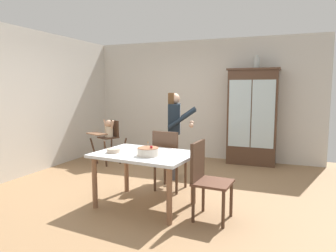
{
  "coord_description": "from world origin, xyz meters",
  "views": [
    {
      "loc": [
        1.89,
        -4.28,
        1.61
      ],
      "look_at": [
        -0.07,
        0.7,
        0.95
      ],
      "focal_mm": 32.85,
      "sensor_mm": 36.0,
      "label": 1
    }
  ],
  "objects_px": {
    "dining_table": "(145,160)",
    "dining_chair_far_side": "(168,156)",
    "china_cabinet": "(252,117)",
    "birthday_cake": "(148,152)",
    "high_chair_with_toddler": "(108,134)",
    "dining_chair_right_end": "(205,174)",
    "adult_person": "(175,125)",
    "serving_bowl": "(113,151)",
    "ceramic_vase": "(257,62)"
  },
  "relations": [
    {
      "from": "dining_chair_right_end",
      "to": "dining_table",
      "type": "bearing_deg",
      "value": 88.28
    },
    {
      "from": "adult_person",
      "to": "dining_chair_right_end",
      "type": "xyz_separation_m",
      "value": [
        0.93,
        -1.45,
        -0.41
      ]
    },
    {
      "from": "birthday_cake",
      "to": "dining_chair_right_end",
      "type": "distance_m",
      "value": 0.79
    },
    {
      "from": "dining_chair_far_side",
      "to": "serving_bowl",
      "type": "bearing_deg",
      "value": 62.66
    },
    {
      "from": "ceramic_vase",
      "to": "serving_bowl",
      "type": "relative_size",
      "value": 1.5
    },
    {
      "from": "high_chair_with_toddler",
      "to": "birthday_cake",
      "type": "height_order",
      "value": "high_chair_with_toddler"
    },
    {
      "from": "china_cabinet",
      "to": "dining_chair_far_side",
      "type": "bearing_deg",
      "value": -113.65
    },
    {
      "from": "dining_table",
      "to": "birthday_cake",
      "type": "relative_size",
      "value": 4.96
    },
    {
      "from": "china_cabinet",
      "to": "dining_chair_right_end",
      "type": "distance_m",
      "value": 3.1
    },
    {
      "from": "adult_person",
      "to": "dining_chair_far_side",
      "type": "relative_size",
      "value": 1.59
    },
    {
      "from": "dining_table",
      "to": "birthday_cake",
      "type": "distance_m",
      "value": 0.24
    },
    {
      "from": "high_chair_with_toddler",
      "to": "dining_chair_far_side",
      "type": "xyz_separation_m",
      "value": [
        1.82,
        -1.18,
        -0.1
      ]
    },
    {
      "from": "adult_person",
      "to": "birthday_cake",
      "type": "distance_m",
      "value": 1.52
    },
    {
      "from": "ceramic_vase",
      "to": "serving_bowl",
      "type": "bearing_deg",
      "value": -116.25
    },
    {
      "from": "adult_person",
      "to": "dining_table",
      "type": "relative_size",
      "value": 1.1
    },
    {
      "from": "china_cabinet",
      "to": "adult_person",
      "type": "bearing_deg",
      "value": -125.29
    },
    {
      "from": "dining_chair_far_side",
      "to": "china_cabinet",
      "type": "bearing_deg",
      "value": -110.51
    },
    {
      "from": "dining_table",
      "to": "serving_bowl",
      "type": "xyz_separation_m",
      "value": [
        -0.41,
        -0.13,
        0.13
      ]
    },
    {
      "from": "adult_person",
      "to": "dining_table",
      "type": "height_order",
      "value": "adult_person"
    },
    {
      "from": "china_cabinet",
      "to": "high_chair_with_toddler",
      "type": "xyz_separation_m",
      "value": [
        -2.83,
        -1.12,
        -0.36
      ]
    },
    {
      "from": "adult_person",
      "to": "birthday_cake",
      "type": "bearing_deg",
      "value": 170.67
    },
    {
      "from": "adult_person",
      "to": "serving_bowl",
      "type": "bearing_deg",
      "value": 150.94
    },
    {
      "from": "ceramic_vase",
      "to": "birthday_cake",
      "type": "xyz_separation_m",
      "value": [
        -1.01,
        -3.11,
        -1.34
      ]
    },
    {
      "from": "dining_chair_far_side",
      "to": "high_chair_with_toddler",
      "type": "bearing_deg",
      "value": -29.7
    },
    {
      "from": "ceramic_vase",
      "to": "adult_person",
      "type": "height_order",
      "value": "ceramic_vase"
    },
    {
      "from": "china_cabinet",
      "to": "birthday_cake",
      "type": "height_order",
      "value": "china_cabinet"
    },
    {
      "from": "ceramic_vase",
      "to": "china_cabinet",
      "type": "bearing_deg",
      "value": -175.9
    },
    {
      "from": "china_cabinet",
      "to": "ceramic_vase",
      "type": "height_order",
      "value": "ceramic_vase"
    },
    {
      "from": "ceramic_vase",
      "to": "adult_person",
      "type": "relative_size",
      "value": 0.18
    },
    {
      "from": "high_chair_with_toddler",
      "to": "dining_chair_right_end",
      "type": "xyz_separation_m",
      "value": [
        2.62,
        -1.94,
        -0.1
      ]
    },
    {
      "from": "dining_table",
      "to": "dining_chair_far_side",
      "type": "relative_size",
      "value": 1.45
    },
    {
      "from": "birthday_cake",
      "to": "dining_table",
      "type": "bearing_deg",
      "value": 130.59
    },
    {
      "from": "birthday_cake",
      "to": "dining_chair_far_side",
      "type": "bearing_deg",
      "value": 93.18
    },
    {
      "from": "dining_table",
      "to": "serving_bowl",
      "type": "distance_m",
      "value": 0.45
    },
    {
      "from": "serving_bowl",
      "to": "dining_chair_right_end",
      "type": "distance_m",
      "value": 1.29
    },
    {
      "from": "china_cabinet",
      "to": "dining_chair_far_side",
      "type": "relative_size",
      "value": 2.1
    },
    {
      "from": "birthday_cake",
      "to": "dining_chair_far_side",
      "type": "xyz_separation_m",
      "value": [
        -0.04,
        0.81,
        -0.24
      ]
    },
    {
      "from": "ceramic_vase",
      "to": "adult_person",
      "type": "bearing_deg",
      "value": -126.43
    },
    {
      "from": "birthday_cake",
      "to": "dining_chair_right_end",
      "type": "xyz_separation_m",
      "value": [
        0.75,
        0.05,
        -0.24
      ]
    },
    {
      "from": "dining_chair_far_side",
      "to": "dining_chair_right_end",
      "type": "height_order",
      "value": "same"
    },
    {
      "from": "high_chair_with_toddler",
      "to": "dining_chair_far_side",
      "type": "bearing_deg",
      "value": -8.9
    },
    {
      "from": "china_cabinet",
      "to": "birthday_cake",
      "type": "distance_m",
      "value": 3.26
    },
    {
      "from": "dining_chair_far_side",
      "to": "ceramic_vase",
      "type": "bearing_deg",
      "value": -111.54
    },
    {
      "from": "ceramic_vase",
      "to": "birthday_cake",
      "type": "distance_m",
      "value": 3.54
    },
    {
      "from": "serving_bowl",
      "to": "china_cabinet",
      "type": "bearing_deg",
      "value": 64.5
    },
    {
      "from": "high_chair_with_toddler",
      "to": "dining_chair_far_side",
      "type": "distance_m",
      "value": 2.17
    },
    {
      "from": "china_cabinet",
      "to": "serving_bowl",
      "type": "bearing_deg",
      "value": -115.5
    },
    {
      "from": "ceramic_vase",
      "to": "birthday_cake",
      "type": "relative_size",
      "value": 0.96
    },
    {
      "from": "birthday_cake",
      "to": "dining_chair_far_side",
      "type": "height_order",
      "value": "dining_chair_far_side"
    },
    {
      "from": "china_cabinet",
      "to": "high_chair_with_toddler",
      "type": "height_order",
      "value": "china_cabinet"
    }
  ]
}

